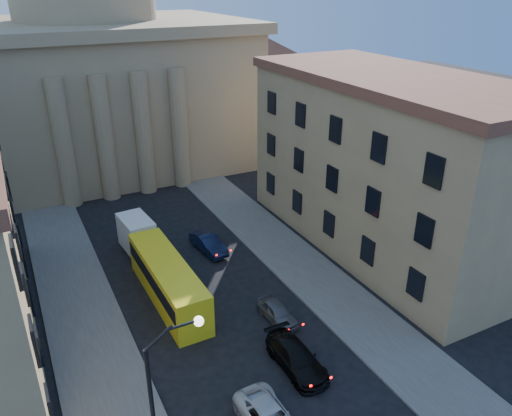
% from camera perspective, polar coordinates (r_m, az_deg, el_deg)
% --- Properties ---
extents(sidewalk_left, '(5.00, 60.00, 0.15)m').
position_cam_1_polar(sidewalk_left, '(33.67, -17.77, -16.04)').
color(sidewalk_left, '#524F4B').
rests_on(sidewalk_left, ground).
extents(sidewalk_right, '(5.00, 60.00, 0.15)m').
position_cam_1_polar(sidewalk_right, '(38.70, 7.88, -8.97)').
color(sidewalk_right, '#524F4B').
rests_on(sidewalk_right, ground).
extents(church, '(68.02, 28.76, 36.60)m').
position_cam_1_polar(church, '(64.98, -18.08, 15.21)').
color(church, '#907C59').
rests_on(church, ground).
extents(building_right, '(11.60, 26.60, 14.70)m').
position_cam_1_polar(building_right, '(43.12, 14.80, 5.01)').
color(building_right, tan).
rests_on(building_right, ground).
extents(street_lamp, '(2.62, 0.44, 8.83)m').
position_cam_1_polar(street_lamp, '(22.99, -10.53, -20.40)').
color(street_lamp, black).
rests_on(street_lamp, ground).
extents(car_right_mid, '(2.11, 5.11, 1.48)m').
position_cam_1_polar(car_right_mid, '(31.33, 4.62, -16.66)').
color(car_right_mid, black).
rests_on(car_right_mid, ground).
extents(car_right_far, '(1.66, 3.79, 1.27)m').
position_cam_1_polar(car_right_far, '(34.89, 2.46, -11.83)').
color(car_right_far, '#515257').
rests_on(car_right_far, ground).
extents(car_right_distant, '(2.10, 4.61, 1.47)m').
position_cam_1_polar(car_right_distant, '(43.06, -5.47, -4.05)').
color(car_right_distant, black).
rests_on(car_right_distant, ground).
extents(city_bus, '(2.75, 11.05, 3.10)m').
position_cam_1_polar(city_bus, '(36.88, -10.06, -8.05)').
color(city_bus, yellow).
rests_on(city_bus, ground).
extents(box_truck, '(2.66, 5.75, 3.07)m').
position_cam_1_polar(box_truck, '(43.12, -13.09, -3.50)').
color(box_truck, silver).
rests_on(box_truck, ground).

